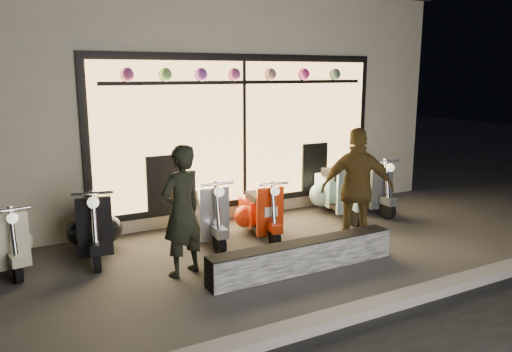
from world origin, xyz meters
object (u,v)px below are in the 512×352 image
at_px(scooter_silver, 203,214).
at_px(scooter_red, 259,212).
at_px(man, 182,211).
at_px(graffiti_barrier, 303,256).
at_px(woman, 357,189).

height_order(scooter_silver, scooter_red, scooter_silver).
bearing_deg(scooter_red, scooter_silver, 176.10).
height_order(scooter_silver, man, man).
relative_size(graffiti_barrier, scooter_red, 2.04).
bearing_deg(scooter_red, graffiti_barrier, -89.06).
bearing_deg(graffiti_barrier, woman, 17.28).
bearing_deg(man, woman, 153.34).
bearing_deg(scooter_red, woman, -43.84).
relative_size(scooter_silver, scooter_red, 1.05).
height_order(scooter_silver, woman, woman).
bearing_deg(woman, scooter_silver, -6.40).
xyz_separation_m(graffiti_barrier, scooter_red, (0.22, 1.61, 0.18)).
relative_size(scooter_red, woman, 0.74).
bearing_deg(woman, graffiti_barrier, 49.02).
height_order(graffiti_barrier, man, man).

